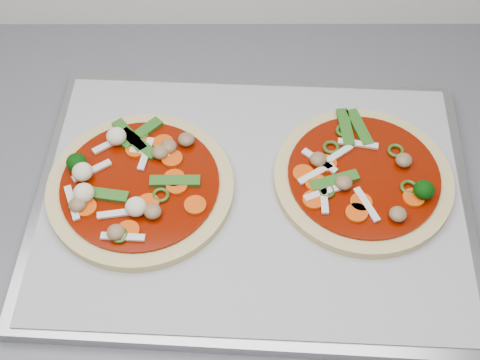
{
  "coord_description": "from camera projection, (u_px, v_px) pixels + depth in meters",
  "views": [
    {
      "loc": [
        -0.1,
        0.84,
        1.56
      ],
      "look_at": [
        -0.1,
        1.3,
        0.93
      ],
      "focal_mm": 50.0,
      "sensor_mm": 36.0,
      "label": 1
    }
  ],
  "objects": [
    {
      "name": "countertop",
      "position": [
        321.0,
        201.0,
        0.82
      ],
      "size": [
        3.6,
        0.6,
        0.04
      ],
      "primitive_type": "cube",
      "color": "#56565C",
      "rests_on": "base_cabinet"
    },
    {
      "name": "pizza_left",
      "position": [
        138.0,
        185.0,
        0.77
      ],
      "size": [
        0.23,
        0.23,
        0.04
      ],
      "rotation": [
        0.0,
        0.0,
        -0.06
      ],
      "color": "tan",
      "rests_on": "parchment"
    },
    {
      "name": "parchment",
      "position": [
        253.0,
        195.0,
        0.78
      ],
      "size": [
        0.5,
        0.37,
        0.0
      ],
      "primitive_type": "cube",
      "rotation": [
        0.0,
        0.0,
        -0.05
      ],
      "color": "#A3A3A8",
      "rests_on": "baking_tray"
    },
    {
      "name": "pizza_right",
      "position": [
        363.0,
        178.0,
        0.78
      ],
      "size": [
        0.23,
        0.23,
        0.04
      ],
      "rotation": [
        0.0,
        0.0,
        -0.13
      ],
      "color": "tan",
      "rests_on": "parchment"
    },
    {
      "name": "baking_tray",
      "position": [
        253.0,
        200.0,
        0.78
      ],
      "size": [
        0.53,
        0.4,
        0.02
      ],
      "primitive_type": "cube",
      "rotation": [
        0.0,
        0.0,
        -0.06
      ],
      "color": "#99999F",
      "rests_on": "countertop"
    },
    {
      "name": "base_cabinet",
      "position": [
        296.0,
        344.0,
        1.18
      ],
      "size": [
        3.6,
        0.6,
        0.86
      ],
      "primitive_type": "cube",
      "color": "silver",
      "rests_on": "ground"
    }
  ]
}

